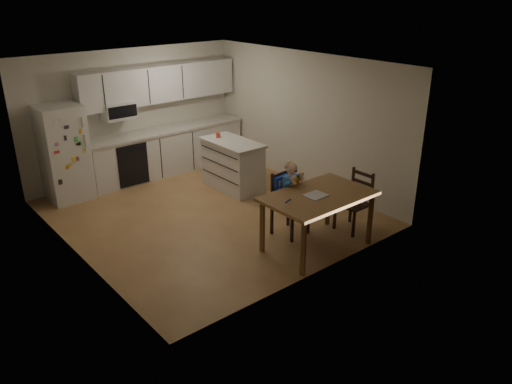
{
  "coord_description": "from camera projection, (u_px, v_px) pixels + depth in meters",
  "views": [
    {
      "loc": [
        -4.31,
        -6.43,
        3.6
      ],
      "look_at": [
        -0.11,
        -1.4,
        0.86
      ],
      "focal_mm": 35.0,
      "sensor_mm": 36.0,
      "label": 1
    }
  ],
  "objects": [
    {
      "name": "room",
      "position": [
        189.0,
        136.0,
        8.35
      ],
      "size": [
        4.52,
        5.01,
        2.51
      ],
      "color": "olive",
      "rests_on": "ground"
    },
    {
      "name": "refrigerator",
      "position": [
        64.0,
        153.0,
        8.77
      ],
      "size": [
        0.72,
        0.7,
        1.7
      ],
      "primitive_type": "cube",
      "color": "silver",
      "rests_on": "ground"
    },
    {
      "name": "kitchen_run",
      "position": [
        164.0,
        130.0,
        10.04
      ],
      "size": [
        3.37,
        0.62,
        2.15
      ],
      "color": "silver",
      "rests_on": "ground"
    },
    {
      "name": "kitchen_island",
      "position": [
        233.0,
        165.0,
        9.35
      ],
      "size": [
        0.66,
        1.26,
        0.93
      ],
      "color": "silver",
      "rests_on": "ground"
    },
    {
      "name": "red_cup",
      "position": [
        218.0,
        135.0,
        9.37
      ],
      "size": [
        0.08,
        0.08,
        0.1
      ],
      "primitive_type": "cylinder",
      "color": "red",
      "rests_on": "kitchen_island"
    },
    {
      "name": "dining_table",
      "position": [
        318.0,
        202.0,
        7.12
      ],
      "size": [
        1.57,
        1.01,
        0.84
      ],
      "color": "brown",
      "rests_on": "ground"
    },
    {
      "name": "napkin",
      "position": [
        316.0,
        195.0,
        7.04
      ],
      "size": [
        0.3,
        0.26,
        0.01
      ],
      "primitive_type": "cube",
      "color": "silver",
      "rests_on": "dining_table"
    },
    {
      "name": "toddler_spoon",
      "position": [
        288.0,
        201.0,
        6.85
      ],
      "size": [
        0.12,
        0.06,
        0.02
      ],
      "primitive_type": "cylinder",
      "rotation": [
        0.0,
        1.57,
        0.35
      ],
      "color": "#1533AB",
      "rests_on": "dining_table"
    },
    {
      "name": "chair_booster",
      "position": [
        288.0,
        190.0,
        7.55
      ],
      "size": [
        0.5,
        0.5,
        1.18
      ],
      "rotation": [
        0.0,
        0.0,
        0.13
      ],
      "color": "black",
      "rests_on": "ground"
    },
    {
      "name": "chair_side",
      "position": [
        358.0,
        197.0,
        7.78
      ],
      "size": [
        0.42,
        0.42,
        0.95
      ],
      "rotation": [
        0.0,
        0.0,
        -1.57
      ],
      "color": "black",
      "rests_on": "ground"
    }
  ]
}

